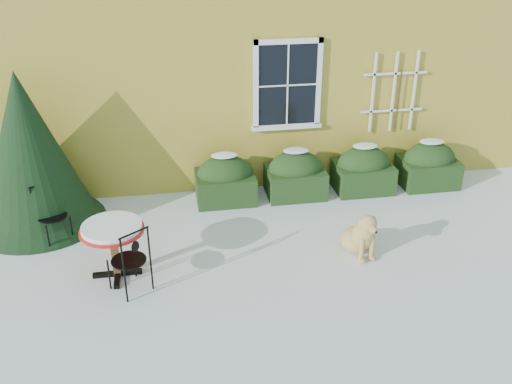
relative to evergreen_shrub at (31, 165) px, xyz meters
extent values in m
plane|color=white|center=(3.49, -2.29, -1.05)|extent=(80.00, 80.00, 0.00)
cube|color=black|center=(4.39, 0.67, 0.93)|extent=(1.05, 0.03, 1.45)
cube|color=white|center=(4.39, 0.66, 1.70)|extent=(1.23, 0.06, 0.09)
cube|color=white|center=(4.39, 0.66, 0.16)|extent=(1.23, 0.06, 0.09)
cube|color=white|center=(3.82, 0.66, 0.93)|extent=(0.09, 0.06, 1.63)
cube|color=white|center=(4.96, 0.66, 0.93)|extent=(0.09, 0.06, 1.63)
cube|color=white|center=(4.39, 0.65, 0.93)|extent=(0.02, 0.02, 1.45)
cube|color=white|center=(4.39, 0.65, 0.93)|extent=(1.05, 0.02, 0.02)
cube|color=white|center=(4.39, 0.66, 0.15)|extent=(1.29, 0.14, 0.07)
cube|color=white|center=(5.99, 0.65, 0.70)|extent=(0.04, 0.03, 1.50)
cube|color=white|center=(6.39, 0.65, 0.70)|extent=(0.04, 0.03, 1.50)
cube|color=white|center=(6.79, 0.65, 0.70)|extent=(0.04, 0.03, 1.50)
cube|color=white|center=(6.39, 0.65, 0.35)|extent=(1.20, 0.03, 0.04)
cube|color=white|center=(6.39, 0.65, 1.05)|extent=(1.20, 0.03, 0.04)
cylinder|color=#472D19|center=(6.49, 0.63, 0.55)|extent=(0.02, 0.02, 1.10)
cube|color=black|center=(3.19, 0.26, -0.79)|extent=(1.05, 0.80, 0.52)
ellipsoid|color=black|center=(3.19, 0.26, -0.53)|extent=(1.00, 0.72, 0.67)
ellipsoid|color=white|center=(3.19, 0.26, -0.17)|extent=(0.47, 0.32, 0.06)
cube|color=black|center=(4.49, 0.26, -0.79)|extent=(1.05, 0.80, 0.52)
ellipsoid|color=black|center=(4.49, 0.26, -0.53)|extent=(1.00, 0.72, 0.67)
ellipsoid|color=white|center=(4.49, 0.26, -0.17)|extent=(0.47, 0.32, 0.06)
cube|color=black|center=(5.79, 0.26, -0.79)|extent=(1.05, 0.80, 0.52)
ellipsoid|color=black|center=(5.79, 0.26, -0.53)|extent=(1.00, 0.72, 0.67)
ellipsoid|color=white|center=(5.79, 0.26, -0.17)|extent=(0.47, 0.32, 0.06)
cube|color=black|center=(7.09, 0.26, -0.79)|extent=(1.05, 0.80, 0.52)
ellipsoid|color=black|center=(7.09, 0.26, -0.53)|extent=(1.00, 0.72, 0.67)
ellipsoid|color=white|center=(7.09, 0.26, -0.17)|extent=(0.47, 0.32, 0.06)
cone|color=black|center=(0.00, 0.00, -0.43)|extent=(2.15, 2.15, 1.25)
cone|color=black|center=(0.00, 0.00, 0.25)|extent=(1.93, 1.93, 2.61)
cube|color=black|center=(1.35, -1.84, -1.02)|extent=(0.71, 0.08, 0.06)
cube|color=black|center=(1.35, -1.84, -1.02)|extent=(0.08, 0.71, 0.06)
cube|color=brown|center=(1.35, -1.84, -0.67)|extent=(0.10, 0.10, 0.76)
cylinder|color=red|center=(1.35, -1.84, -0.29)|extent=(0.91, 0.91, 0.04)
cylinder|color=white|center=(1.35, -1.84, -0.24)|extent=(0.84, 0.84, 0.07)
cylinder|color=black|center=(1.61, -1.92, -0.81)|extent=(0.03, 0.03, 0.47)
cylinder|color=black|center=(1.27, -2.16, -0.81)|extent=(0.03, 0.03, 0.47)
cylinder|color=black|center=(1.85, -2.26, -0.81)|extent=(0.03, 0.03, 0.47)
cylinder|color=black|center=(1.51, -2.51, -0.81)|extent=(0.03, 0.03, 0.47)
cylinder|color=black|center=(1.56, -2.21, -0.58)|extent=(0.48, 0.48, 0.02)
cylinder|color=black|center=(1.85, -2.26, -0.31)|extent=(0.03, 0.03, 0.53)
cylinder|color=black|center=(1.51, -2.51, -0.31)|extent=(0.03, 0.03, 0.53)
cylinder|color=black|center=(1.68, -2.39, -0.05)|extent=(0.39, 0.29, 0.03)
ellipsoid|color=black|center=(1.68, -2.39, -0.26)|extent=(0.12, 0.10, 0.16)
cylinder|color=black|center=(0.28, -0.97, -0.83)|extent=(0.02, 0.02, 0.44)
cylinder|color=black|center=(0.61, -0.75, -0.83)|extent=(0.02, 0.02, 0.44)
cylinder|color=black|center=(0.06, -0.63, -0.83)|extent=(0.02, 0.02, 0.44)
cylinder|color=black|center=(0.40, -0.42, -0.83)|extent=(0.02, 0.02, 0.44)
cylinder|color=black|center=(0.34, -0.69, -0.61)|extent=(0.45, 0.45, 0.02)
cylinder|color=black|center=(0.06, -0.63, -0.36)|extent=(0.02, 0.02, 0.49)
cylinder|color=black|center=(0.40, -0.42, -0.36)|extent=(0.02, 0.02, 0.49)
cylinder|color=black|center=(0.23, -0.53, -0.11)|extent=(0.38, 0.25, 0.02)
ellipsoid|color=black|center=(0.23, -0.53, -0.31)|extent=(0.12, 0.09, 0.15)
ellipsoid|color=tan|center=(4.99, -1.76, -0.87)|extent=(0.59, 0.62, 0.39)
ellipsoid|color=tan|center=(5.02, -1.94, -0.69)|extent=(0.43, 0.40, 0.49)
sphere|color=tan|center=(5.04, -1.99, -0.59)|extent=(0.30, 0.30, 0.30)
cylinder|color=tan|center=(4.96, -2.08, -0.85)|extent=(0.08, 0.08, 0.39)
cylinder|color=tan|center=(5.14, -2.04, -0.85)|extent=(0.08, 0.08, 0.39)
ellipsoid|color=tan|center=(4.97, -2.12, -1.01)|extent=(0.11, 0.14, 0.06)
ellipsoid|color=tan|center=(5.15, -2.08, -1.01)|extent=(0.11, 0.14, 0.06)
cylinder|color=tan|center=(5.04, -2.00, -0.53)|extent=(0.22, 0.25, 0.21)
sphere|color=tan|center=(5.05, -2.04, -0.43)|extent=(0.26, 0.26, 0.26)
ellipsoid|color=tan|center=(5.07, -2.15, -0.46)|extent=(0.16, 0.22, 0.11)
sphere|color=black|center=(5.09, -2.24, -0.47)|extent=(0.04, 0.04, 0.04)
ellipsoid|color=tan|center=(4.93, -2.03, -0.43)|extent=(0.08, 0.10, 0.16)
ellipsoid|color=tan|center=(5.15, -1.98, -0.43)|extent=(0.08, 0.10, 0.16)
cylinder|color=tan|center=(5.10, -1.54, -1.00)|extent=(0.26, 0.28, 0.07)
camera|label=1|loc=(2.18, -8.96, 3.76)|focal=40.00mm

